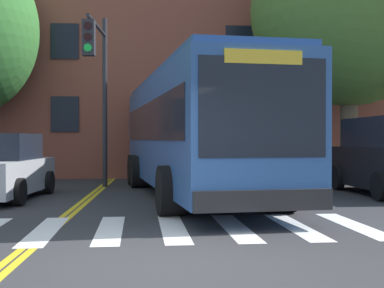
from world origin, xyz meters
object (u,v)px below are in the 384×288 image
at_px(city_bus, 192,131).
at_px(car_white_behind_bus, 208,151).
at_px(traffic_light_overhead, 99,72).
at_px(street_tree_curbside_large, 349,10).

height_order(city_bus, car_white_behind_bus, city_bus).
distance_m(traffic_light_overhead, street_tree_curbside_large, 9.31).
bearing_deg(street_tree_curbside_large, city_bus, -146.50).
height_order(car_white_behind_bus, traffic_light_overhead, traffic_light_overhead).
bearing_deg(traffic_light_overhead, city_bus, -30.81).
xyz_separation_m(city_bus, traffic_light_overhead, (-2.78, 1.66, 1.84)).
distance_m(car_white_behind_bus, street_tree_curbside_large, 8.13).
distance_m(car_white_behind_bus, traffic_light_overhead, 7.97).
bearing_deg(city_bus, car_white_behind_bus, 81.63).
height_order(city_bus, traffic_light_overhead, traffic_light_overhead).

